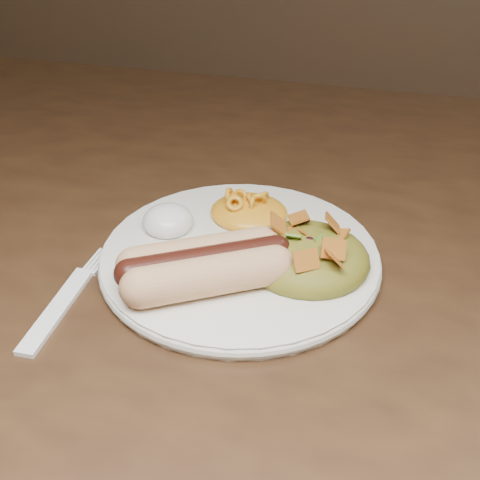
# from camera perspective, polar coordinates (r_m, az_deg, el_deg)

# --- Properties ---
(table) EXTENTS (1.60, 0.90, 0.75)m
(table) POSITION_cam_1_polar(r_m,az_deg,el_deg) (0.56, 9.26, -9.28)
(table) COLOR #402815
(table) RESTS_ON floor
(plate) EXTENTS (0.24, 0.24, 0.01)m
(plate) POSITION_cam_1_polar(r_m,az_deg,el_deg) (0.48, 0.00, -1.59)
(plate) COLOR silver
(plate) RESTS_ON table
(hotdog) EXTENTS (0.11, 0.11, 0.03)m
(hotdog) POSITION_cam_1_polar(r_m,az_deg,el_deg) (0.43, -3.56, -2.50)
(hotdog) COLOR #E2B37F
(hotdog) RESTS_ON plate
(mac_and_cheese) EXTENTS (0.09, 0.09, 0.03)m
(mac_and_cheese) POSITION_cam_1_polar(r_m,az_deg,el_deg) (0.52, 0.92, 3.77)
(mac_and_cheese) COLOR orange
(mac_and_cheese) RESTS_ON plate
(sour_cream) EXTENTS (0.06, 0.06, 0.03)m
(sour_cream) POSITION_cam_1_polar(r_m,az_deg,el_deg) (0.50, -7.38, 2.53)
(sour_cream) COLOR white
(sour_cream) RESTS_ON plate
(taco_salad) EXTENTS (0.10, 0.10, 0.05)m
(taco_salad) POSITION_cam_1_polar(r_m,az_deg,el_deg) (0.46, 6.87, -0.68)
(taco_salad) COLOR #A26120
(taco_salad) RESTS_ON plate
(fork) EXTENTS (0.03, 0.15, 0.00)m
(fork) POSITION_cam_1_polar(r_m,az_deg,el_deg) (0.46, -18.07, -6.68)
(fork) COLOR white
(fork) RESTS_ON table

